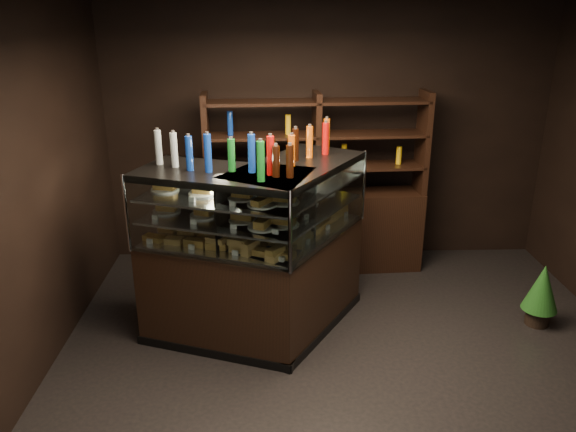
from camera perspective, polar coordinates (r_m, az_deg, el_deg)
The scene contains 7 objects.
ground at distance 4.76m, azimuth 6.63°, elevation -15.90°, with size 5.00×5.00×0.00m, color black.
room_shell at distance 3.94m, azimuth 7.77°, elevation 7.54°, with size 5.02×5.02×3.01m.
display_case at distance 5.07m, azimuth -2.72°, elevation -6.45°, with size 2.10×1.60×1.57m.
food_display at distance 4.81m, azimuth -2.82°, elevation 0.45°, with size 1.70×1.20×0.48m.
bottles_top at distance 4.66m, azimuth -2.97°, elevation 6.65°, with size 1.54×1.06×0.30m.
potted_conifer at distance 5.72m, azimuth 24.44°, elevation -6.54°, with size 0.32×0.32×0.69m.
back_shelving at distance 6.26m, azimuth 2.76°, elevation -0.26°, with size 2.40×0.55×2.00m.
Camera 1 is at (-0.65, -3.80, 2.80)m, focal length 35.00 mm.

